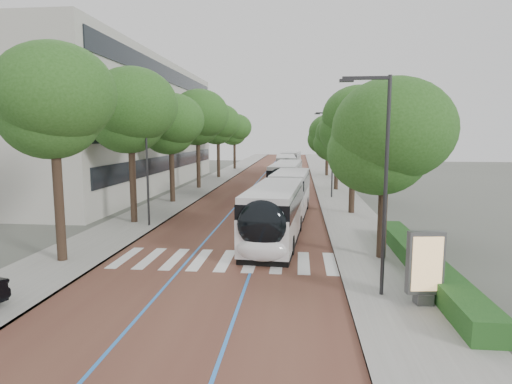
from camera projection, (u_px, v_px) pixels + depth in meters
ground at (218, 267)px, 19.64m from camera, size 160.00×160.00×0.00m
road at (272, 178)px, 59.08m from camera, size 11.00×140.00×0.02m
sidewalk_left at (219, 177)px, 59.82m from camera, size 4.00×140.00×0.12m
sidewalk_right at (327, 178)px, 58.33m from camera, size 4.00×140.00×0.12m
kerb_left at (232, 178)px, 59.63m from camera, size 0.20×140.00×0.14m
kerb_right at (313, 178)px, 58.52m from camera, size 0.20×140.00×0.14m
zebra_crossing at (226, 260)px, 20.61m from camera, size 10.55×3.60×0.01m
lane_line_left at (261, 178)px, 59.24m from camera, size 0.12×126.00×0.01m
lane_line_right at (284, 178)px, 58.92m from camera, size 0.12×126.00×0.01m
office_building at (94, 126)px, 48.24m from camera, size 18.11×40.00×14.00m
hedge at (422, 262)px, 18.67m from camera, size 1.20×14.00×0.80m
streetlight_near at (381, 169)px, 15.38m from camera, size 1.82×0.20×8.00m
streetlight_far at (331, 148)px, 40.03m from camera, size 1.82×0.20×8.00m
lamp_post_left at (147, 164)px, 27.58m from camera, size 0.14×0.14×8.00m
trees_left at (192, 124)px, 44.43m from camera, size 6.39×60.36×10.35m
trees_right at (342, 136)px, 40.96m from camera, size 6.02×47.83×9.05m
lead_bus at (283, 203)px, 27.57m from camera, size 3.83×18.53×3.20m
bus_queued_0 at (286, 179)px, 42.84m from camera, size 3.22×12.52×3.20m
bus_queued_1 at (286, 168)px, 56.86m from camera, size 3.03×12.49×3.20m
bus_queued_2 at (291, 162)px, 69.75m from camera, size 3.20×12.52×3.20m
ad_panel at (425, 266)px, 14.90m from camera, size 1.29×0.55×2.61m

